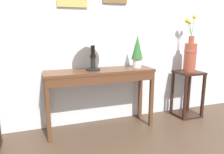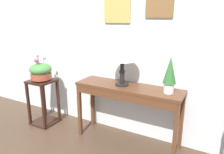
% 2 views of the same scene
% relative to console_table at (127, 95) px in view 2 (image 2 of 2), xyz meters
% --- Properties ---
extents(back_wall_with_art, '(9.00, 0.13, 2.80)m').
position_rel_console_table_xyz_m(back_wall_with_art, '(-0.13, 0.31, 0.72)').
color(back_wall_with_art, silver).
rests_on(back_wall_with_art, ground).
extents(console_table, '(1.39, 0.39, 0.79)m').
position_rel_console_table_xyz_m(console_table, '(0.00, 0.00, 0.00)').
color(console_table, '#56331E').
rests_on(console_table, ground).
extents(table_lamp, '(0.37, 0.37, 0.53)m').
position_rel_console_table_xyz_m(table_lamp, '(-0.09, 0.02, 0.52)').
color(table_lamp, black).
rests_on(table_lamp, console_table).
extents(potted_plant_on_console, '(0.15, 0.15, 0.43)m').
position_rel_console_table_xyz_m(potted_plant_on_console, '(0.51, 0.02, 0.34)').
color(potted_plant_on_console, silver).
rests_on(potted_plant_on_console, console_table).
extents(pedestal_stand_left, '(0.36, 0.36, 0.71)m').
position_rel_console_table_xyz_m(pedestal_stand_left, '(-1.37, -0.13, -0.33)').
color(pedestal_stand_left, black).
rests_on(pedestal_stand_left, ground).
extents(planter_bowl_wide_left, '(0.32, 0.32, 0.39)m').
position_rel_console_table_xyz_m(planter_bowl_wide_left, '(-1.37, -0.13, 0.17)').
color(planter_bowl_wide_left, '#9E4733').
rests_on(planter_bowl_wide_left, pedestal_stand_left).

